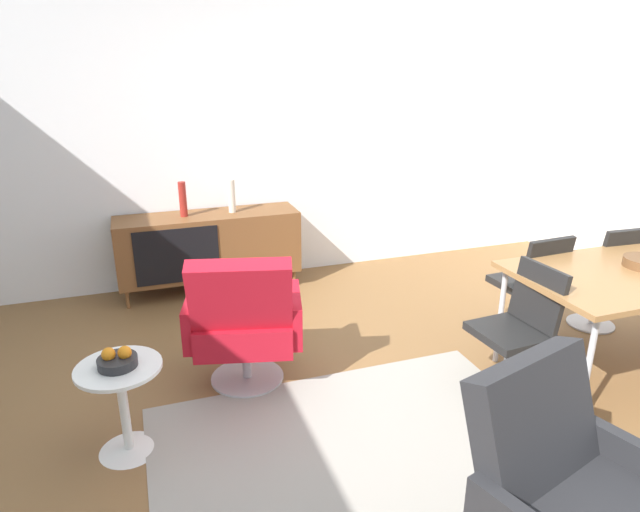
{
  "coord_description": "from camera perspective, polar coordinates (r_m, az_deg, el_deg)",
  "views": [
    {
      "loc": [
        -1.18,
        -2.45,
        2.0
      ],
      "look_at": [
        -0.07,
        0.75,
        0.79
      ],
      "focal_mm": 30.82,
      "sensor_mm": 36.0,
      "label": 1
    }
  ],
  "objects": [
    {
      "name": "dining_chair_back_right",
      "position": [
        4.73,
        27.57,
        -1.53
      ],
      "size": [
        0.42,
        0.45,
        0.86
      ],
      "color": "black",
      "rests_on": "ground_plane"
    },
    {
      "name": "dining_chair_back_left",
      "position": [
        4.27,
        21.08,
        -2.72
      ],
      "size": [
        0.42,
        0.44,
        0.86
      ],
      "color": "black",
      "rests_on": "ground_plane"
    },
    {
      "name": "fruit_bowl",
      "position": [
        3.03,
        -20.31,
        -10.07
      ],
      "size": [
        0.2,
        0.2,
        0.11
      ],
      "color": "#262628",
      "rests_on": "side_table_round"
    },
    {
      "name": "ground_plane",
      "position": [
        3.37,
        5.51,
        -16.8
      ],
      "size": [
        8.32,
        8.32,
        0.0
      ],
      "primitive_type": "plane",
      "color": "brown"
    },
    {
      "name": "vase_sculptural_dark",
      "position": [
        4.95,
        -9.16,
        6.17
      ],
      "size": [
        0.06,
        0.06,
        0.29
      ],
      "color": "beige",
      "rests_on": "sideboard"
    },
    {
      "name": "dining_table",
      "position": [
        4.07,
        30.2,
        -1.79
      ],
      "size": [
        1.6,
        0.9,
        0.74
      ],
      "color": "olive",
      "rests_on": "ground_plane"
    },
    {
      "name": "lounge_chair_red",
      "position": [
        3.49,
        -7.92,
        -6.55
      ],
      "size": [
        0.82,
        0.78,
        0.95
      ],
      "color": "red",
      "rests_on": "ground_plane"
    },
    {
      "name": "side_table_round",
      "position": [
        3.15,
        -19.8,
        -13.81
      ],
      "size": [
        0.44,
        0.44,
        0.52
      ],
      "color": "white",
      "rests_on": "ground_plane"
    },
    {
      "name": "vase_cobalt",
      "position": [
        4.9,
        -14.06,
        5.73
      ],
      "size": [
        0.06,
        0.06,
        0.3
      ],
      "color": "maroon",
      "rests_on": "sideboard"
    },
    {
      "name": "area_rug",
      "position": [
        3.11,
        4.72,
        -20.32
      ],
      "size": [
        2.2,
        1.7,
        0.01
      ],
      "primitive_type": "cube",
      "color": "gray",
      "rests_on": "ground_plane"
    },
    {
      "name": "sideboard",
      "position": [
        5.03,
        -11.46,
        1.17
      ],
      "size": [
        1.6,
        0.45,
        0.72
      ],
      "color": "brown",
      "rests_on": "ground_plane"
    },
    {
      "name": "armchair_black_shell",
      "position": [
        2.42,
        24.24,
        -21.64
      ],
      "size": [
        0.83,
        0.8,
        0.95
      ],
      "color": "#262628",
      "rests_on": "ground_plane"
    },
    {
      "name": "dining_chair_near_window",
      "position": [
        3.56,
        19.93,
        -7.07
      ],
      "size": [
        0.45,
        0.43,
        0.86
      ],
      "color": "black",
      "rests_on": "ground_plane"
    },
    {
      "name": "wall_back",
      "position": [
        5.22,
        -6.09,
        12.94
      ],
      "size": [
        6.8,
        0.12,
        2.8
      ],
      "primitive_type": "cube",
      "color": "white",
      "rests_on": "ground_plane"
    }
  ]
}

